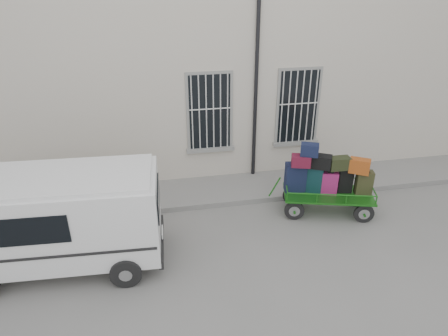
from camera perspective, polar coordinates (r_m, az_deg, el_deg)
name	(u,v)px	position (r m, az deg, el deg)	size (l,w,h in m)	color
ground	(246,234)	(10.17, 3.15, -9.33)	(80.00, 80.00, 0.00)	slate
building	(209,67)	(13.97, -2.15, 14.17)	(24.00, 5.15, 6.00)	beige
sidewalk	(228,189)	(11.94, 0.61, -3.02)	(24.00, 1.70, 0.15)	gray
luggage_cart	(326,180)	(10.84, 14.40, -1.69)	(2.78, 1.64, 2.02)	black
van	(56,216)	(9.21, -22.82, -6.34)	(4.48, 2.19, 2.20)	white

